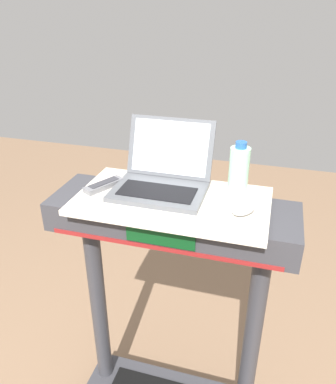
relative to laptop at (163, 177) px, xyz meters
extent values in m
cylinder|color=#38383D|center=(-0.28, -0.07, -0.63)|extent=(0.07, 0.07, 0.90)
cylinder|color=#38383D|center=(0.40, -0.07, -0.63)|extent=(0.07, 0.07, 0.90)
cube|color=#38383D|center=(0.06, -0.07, -0.12)|extent=(0.90, 0.28, 0.11)
cube|color=#0C3F19|center=(0.06, -0.21, -0.12)|extent=(0.24, 0.01, 0.06)
cube|color=maroon|center=(0.06, -0.21, -0.17)|extent=(0.81, 0.00, 0.02)
cube|color=beige|center=(0.06, -0.07, -0.06)|extent=(0.68, 0.38, 0.02)
cube|color=#515459|center=(0.00, -0.05, -0.04)|extent=(0.33, 0.23, 0.02)
cube|color=black|center=(0.00, -0.07, -0.03)|extent=(0.27, 0.13, 0.00)
cube|color=#515459|center=(0.00, 0.10, 0.08)|extent=(0.33, 0.09, 0.22)
cube|color=white|center=(0.00, 0.10, 0.08)|extent=(0.29, 0.07, 0.19)
ellipsoid|color=#B2B2B7|center=(0.31, -0.10, -0.03)|extent=(0.10, 0.12, 0.03)
cylinder|color=#9EDBB2|center=(0.27, 0.03, 0.04)|extent=(0.07, 0.07, 0.18)
cylinder|color=#2659A5|center=(0.27, 0.03, 0.14)|extent=(0.04, 0.04, 0.02)
cube|color=slate|center=(-0.21, -0.06, -0.04)|extent=(0.12, 0.16, 0.02)
cube|color=#333338|center=(-0.21, -0.06, -0.03)|extent=(0.08, 0.12, 0.00)
camera|label=1|loc=(0.38, -1.22, 0.59)|focal=35.51mm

